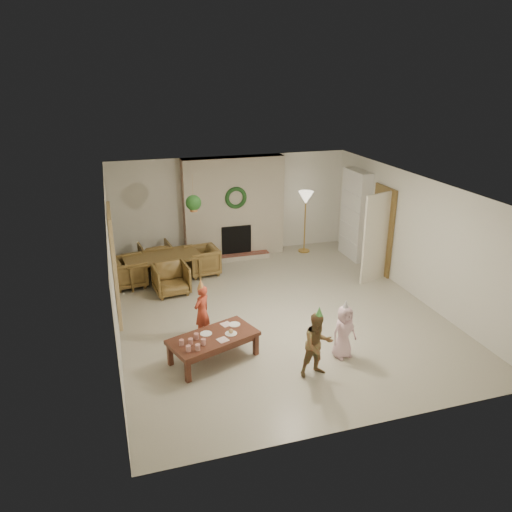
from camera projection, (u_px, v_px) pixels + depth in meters
name	position (u px, v px, depth m)	size (l,w,h in m)	color
floor	(276.00, 311.00, 9.67)	(7.00, 7.00, 0.00)	#B7B29E
ceiling	(278.00, 186.00, 8.77)	(7.00, 7.00, 0.00)	white
wall_back	(232.00, 205.00, 12.35)	(7.00, 7.00, 0.00)	silver
wall_front	(370.00, 346.00, 6.09)	(7.00, 7.00, 0.00)	silver
wall_left	(112.00, 269.00, 8.41)	(7.00, 7.00, 0.00)	silver
wall_right	(416.00, 237.00, 10.03)	(7.00, 7.00, 0.00)	silver
fireplace_mass	(234.00, 207.00, 12.17)	(2.50, 0.40, 2.50)	#5C2018
fireplace_hearth	(238.00, 257.00, 12.28)	(1.60, 0.30, 0.12)	maroon
fireplace_firebox	(236.00, 240.00, 12.30)	(0.75, 0.12, 0.75)	black
fireplace_wreath	(236.00, 198.00, 11.86)	(0.54, 0.54, 0.10)	#18401B
floor_lamp_base	(304.00, 251.00, 12.83)	(0.30, 0.30, 0.03)	gold
floor_lamp_post	(305.00, 224.00, 12.57)	(0.03, 0.03, 1.44)	gold
floor_lamp_shade	(306.00, 198.00, 12.32)	(0.38, 0.38, 0.32)	beige
bookshelf_carcass	(355.00, 215.00, 12.10)	(0.30, 1.00, 2.20)	white
bookshelf_shelf_a	(353.00, 240.00, 12.33)	(0.30, 0.92, 0.03)	white
bookshelf_shelf_b	(354.00, 224.00, 12.18)	(0.30, 0.92, 0.03)	white
bookshelf_shelf_c	(355.00, 209.00, 12.04)	(0.30, 0.92, 0.03)	white
bookshelf_shelf_d	(356.00, 193.00, 11.90)	(0.30, 0.92, 0.03)	white
books_row_lower	(355.00, 236.00, 12.14)	(0.20, 0.40, 0.24)	maroon
books_row_mid	(352.00, 219.00, 12.17)	(0.20, 0.44, 0.24)	#2A4D9C
books_row_upper	(356.00, 205.00, 11.90)	(0.20, 0.36, 0.22)	#A79C23
door_frame	(382.00, 230.00, 11.18)	(0.05, 0.86, 2.04)	brown
door_leaf	(376.00, 238.00, 10.74)	(0.05, 0.80, 2.00)	beige
curtain_panel	(115.00, 265.00, 8.60)	(0.06, 1.20, 2.00)	beige
dining_table	(163.00, 268.00, 10.97)	(1.68, 0.93, 0.59)	brown
dining_chair_near	(171.00, 279.00, 10.33)	(0.69, 0.72, 0.65)	brown
dining_chair_far	(155.00, 256.00, 11.59)	(0.69, 0.72, 0.65)	brown
dining_chair_left	(130.00, 272.00, 10.68)	(0.69, 0.72, 0.65)	brown
dining_chair_right	(202.00, 261.00, 11.30)	(0.69, 0.72, 0.65)	brown
hanging_plant_cord	(193.00, 192.00, 9.89)	(0.01, 0.01, 0.70)	tan
hanging_plant_pot	(194.00, 208.00, 10.01)	(0.16, 0.16, 0.12)	#9F6233
hanging_plant_foliage	(193.00, 203.00, 9.97)	(0.32, 0.32, 0.32)	#1A4A18
coffee_table_top	(213.00, 338.00, 7.92)	(1.42, 0.71, 0.07)	#572C1D
coffee_table_apron	(213.00, 342.00, 7.94)	(1.31, 0.60, 0.09)	#572C1D
coffee_leg_fl	(188.00, 371.00, 7.42)	(0.08, 0.08, 0.37)	#572C1D
coffee_leg_fr	(256.00, 345.00, 8.14)	(0.08, 0.08, 0.37)	#572C1D
coffee_leg_bl	(170.00, 355.00, 7.85)	(0.08, 0.08, 0.37)	#572C1D
coffee_leg_br	(236.00, 331.00, 8.57)	(0.08, 0.08, 0.37)	#572C1D
cup_a	(188.00, 348.00, 7.46)	(0.08, 0.08, 0.10)	silver
cup_b	(182.00, 343.00, 7.62)	(0.08, 0.08, 0.10)	silver
cup_c	(198.00, 347.00, 7.49)	(0.08, 0.08, 0.10)	silver
cup_d	(191.00, 341.00, 7.66)	(0.08, 0.08, 0.10)	silver
cup_e	(203.00, 342.00, 7.64)	(0.08, 0.08, 0.10)	silver
cup_f	(196.00, 336.00, 7.81)	(0.08, 0.08, 0.10)	silver
plate_a	(206.00, 334.00, 7.97)	(0.20, 0.20, 0.01)	white
plate_b	(231.00, 333.00, 7.97)	(0.20, 0.20, 0.01)	white
plate_c	(234.00, 324.00, 8.26)	(0.20, 0.20, 0.01)	white
food_scoop	(231.00, 331.00, 7.96)	(0.08, 0.08, 0.08)	tan
napkin_left	(223.00, 340.00, 7.79)	(0.16, 0.16, 0.01)	beige
napkin_right	(226.00, 324.00, 8.26)	(0.16, 0.16, 0.01)	beige
child_red	(202.00, 312.00, 8.56)	(0.36, 0.24, 0.99)	#BD3F28
party_hat_red	(201.00, 284.00, 8.37)	(0.14, 0.14, 0.19)	gold
child_plaid	(318.00, 345.00, 7.48)	(0.51, 0.40, 1.05)	#973D29
party_hat_plaid	(319.00, 312.00, 7.28)	(0.12, 0.12, 0.17)	#51B74E
child_pink	(344.00, 332.00, 7.99)	(0.45, 0.29, 0.92)	#F3C2D1
party_hat_pink	(346.00, 305.00, 7.81)	(0.12, 0.12, 0.17)	silver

